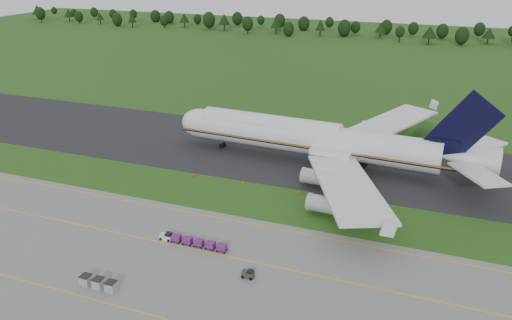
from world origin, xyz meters
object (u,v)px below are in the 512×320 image
at_px(baggage_train, 192,241).
at_px(utility_cart, 248,275).
at_px(aircraft, 316,139).
at_px(uld_row, 98,283).
at_px(edge_markers, 270,188).

xyz_separation_m(baggage_train, utility_cart, (13.18, -5.61, -0.20)).
bearing_deg(baggage_train, utility_cart, -23.05).
relative_size(aircraft, uld_row, 12.52).
distance_m(baggage_train, uld_row, 18.34).
height_order(aircraft, edge_markers, aircraft).
distance_m(aircraft, edge_markers, 20.05).
relative_size(baggage_train, uld_row, 2.08).
relative_size(aircraft, baggage_train, 6.02).
bearing_deg(uld_row, baggage_train, 63.17).
height_order(utility_cart, uld_row, uld_row).
bearing_deg(utility_cart, aircraft, 91.57).
xyz_separation_m(baggage_train, edge_markers, (6.04, 26.99, -0.52)).
xyz_separation_m(utility_cart, uld_row, (-21.46, -10.76, 0.29)).
height_order(baggage_train, uld_row, uld_row).
distance_m(baggage_train, utility_cart, 14.33).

